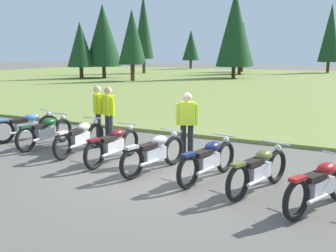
{
  "coord_description": "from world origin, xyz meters",
  "views": [
    {
      "loc": [
        4.2,
        -7.61,
        2.66
      ],
      "look_at": [
        0.0,
        0.6,
        0.9
      ],
      "focal_mm": 42.23,
      "sensor_mm": 36.0,
      "label": 1
    }
  ],
  "objects_px": {
    "motorcycle_maroon": "(113,144)",
    "motorcycle_navy": "(208,159)",
    "motorcycle_cream": "(80,137)",
    "motorcycle_red": "(320,185)",
    "rider_near_row_end": "(187,122)",
    "motorcycle_olive": "(259,169)",
    "rider_with_back_turned": "(109,113)",
    "motorcycle_sky_blue": "(27,126)",
    "motorcycle_british_green": "(46,131)",
    "rider_checking_bike": "(98,111)",
    "motorcycle_silver": "(154,152)"
  },
  "relations": [
    {
      "from": "motorcycle_olive",
      "to": "motorcycle_british_green",
      "type": "bearing_deg",
      "value": 172.15
    },
    {
      "from": "motorcycle_british_green",
      "to": "motorcycle_navy",
      "type": "bearing_deg",
      "value": -7.2
    },
    {
      "from": "motorcycle_maroon",
      "to": "rider_checking_bike",
      "type": "distance_m",
      "value": 2.25
    },
    {
      "from": "motorcycle_sky_blue",
      "to": "motorcycle_british_green",
      "type": "height_order",
      "value": "same"
    },
    {
      "from": "motorcycle_sky_blue",
      "to": "motorcycle_red",
      "type": "relative_size",
      "value": 1.01
    },
    {
      "from": "motorcycle_navy",
      "to": "motorcycle_red",
      "type": "xyz_separation_m",
      "value": [
        2.26,
        -0.6,
        0.0
      ]
    },
    {
      "from": "motorcycle_red",
      "to": "rider_with_back_turned",
      "type": "bearing_deg",
      "value": 159.65
    },
    {
      "from": "motorcycle_sky_blue",
      "to": "motorcycle_maroon",
      "type": "distance_m",
      "value": 3.8
    },
    {
      "from": "motorcycle_navy",
      "to": "motorcycle_silver",
      "type": "bearing_deg",
      "value": -179.8
    },
    {
      "from": "motorcycle_british_green",
      "to": "rider_with_back_turned",
      "type": "distance_m",
      "value": 1.84
    },
    {
      "from": "motorcycle_cream",
      "to": "motorcycle_navy",
      "type": "bearing_deg",
      "value": -7.62
    },
    {
      "from": "motorcycle_maroon",
      "to": "motorcycle_navy",
      "type": "bearing_deg",
      "value": -4.79
    },
    {
      "from": "rider_checking_bike",
      "to": "rider_near_row_end",
      "type": "distance_m",
      "value": 3.1
    },
    {
      "from": "rider_with_back_turned",
      "to": "rider_near_row_end",
      "type": "relative_size",
      "value": 1.0
    },
    {
      "from": "rider_checking_bike",
      "to": "motorcycle_maroon",
      "type": "bearing_deg",
      "value": -43.86
    },
    {
      "from": "motorcycle_cream",
      "to": "rider_near_row_end",
      "type": "height_order",
      "value": "rider_near_row_end"
    },
    {
      "from": "motorcycle_maroon",
      "to": "rider_checking_bike",
      "type": "bearing_deg",
      "value": 136.14
    },
    {
      "from": "motorcycle_sky_blue",
      "to": "motorcycle_red",
      "type": "xyz_separation_m",
      "value": [
        8.5,
        -1.62,
        0.0
      ]
    },
    {
      "from": "motorcycle_maroon",
      "to": "motorcycle_navy",
      "type": "relative_size",
      "value": 1.01
    },
    {
      "from": "motorcycle_cream",
      "to": "rider_checking_bike",
      "type": "bearing_deg",
      "value": 104.93
    },
    {
      "from": "rider_with_back_turned",
      "to": "rider_checking_bike",
      "type": "bearing_deg",
      "value": 162.76
    },
    {
      "from": "rider_with_back_turned",
      "to": "rider_checking_bike",
      "type": "distance_m",
      "value": 0.5
    },
    {
      "from": "motorcycle_british_green",
      "to": "rider_near_row_end",
      "type": "xyz_separation_m",
      "value": [
        4.09,
        0.58,
        0.51
      ]
    },
    {
      "from": "motorcycle_cream",
      "to": "motorcycle_red",
      "type": "bearing_deg",
      "value": -10.38
    },
    {
      "from": "motorcycle_olive",
      "to": "rider_near_row_end",
      "type": "distance_m",
      "value": 2.65
    },
    {
      "from": "motorcycle_olive",
      "to": "motorcycle_red",
      "type": "distance_m",
      "value": 1.21
    },
    {
      "from": "motorcycle_cream",
      "to": "motorcycle_red",
      "type": "distance_m",
      "value": 6.14
    },
    {
      "from": "motorcycle_olive",
      "to": "rider_checking_bike",
      "type": "xyz_separation_m",
      "value": [
        -5.23,
        1.95,
        0.51
      ]
    },
    {
      "from": "motorcycle_silver",
      "to": "motorcycle_olive",
      "type": "distance_m",
      "value": 2.4
    },
    {
      "from": "motorcycle_silver",
      "to": "motorcycle_red",
      "type": "height_order",
      "value": "same"
    },
    {
      "from": "motorcycle_red",
      "to": "rider_checking_bike",
      "type": "xyz_separation_m",
      "value": [
        -6.37,
        2.33,
        0.51
      ]
    },
    {
      "from": "motorcycle_navy",
      "to": "rider_with_back_turned",
      "type": "xyz_separation_m",
      "value": [
        -3.63,
        1.58,
        0.51
      ]
    },
    {
      "from": "motorcycle_cream",
      "to": "motorcycle_red",
      "type": "xyz_separation_m",
      "value": [
        6.04,
        -1.11,
        0.0
      ]
    },
    {
      "from": "rider_with_back_turned",
      "to": "motorcycle_sky_blue",
      "type": "bearing_deg",
      "value": -167.84
    },
    {
      "from": "motorcycle_red",
      "to": "rider_near_row_end",
      "type": "distance_m",
      "value": 3.81
    },
    {
      "from": "motorcycle_olive",
      "to": "rider_near_row_end",
      "type": "relative_size",
      "value": 1.22
    },
    {
      "from": "rider_with_back_turned",
      "to": "rider_near_row_end",
      "type": "bearing_deg",
      "value": -7.78
    },
    {
      "from": "motorcycle_sky_blue",
      "to": "motorcycle_navy",
      "type": "xyz_separation_m",
      "value": [
        6.24,
        -1.02,
        0.0
      ]
    },
    {
      "from": "motorcycle_sky_blue",
      "to": "rider_checking_bike",
      "type": "bearing_deg",
      "value": 18.49
    },
    {
      "from": "motorcycle_british_green",
      "to": "motorcycle_cream",
      "type": "distance_m",
      "value": 1.36
    },
    {
      "from": "motorcycle_navy",
      "to": "motorcycle_cream",
      "type": "bearing_deg",
      "value": 172.38
    },
    {
      "from": "motorcycle_maroon",
      "to": "rider_near_row_end",
      "type": "distance_m",
      "value": 1.87
    },
    {
      "from": "motorcycle_navy",
      "to": "rider_checking_bike",
      "type": "height_order",
      "value": "rider_checking_bike"
    },
    {
      "from": "motorcycle_cream",
      "to": "rider_near_row_end",
      "type": "relative_size",
      "value": 1.26
    },
    {
      "from": "motorcycle_navy",
      "to": "motorcycle_olive",
      "type": "height_order",
      "value": "same"
    },
    {
      "from": "motorcycle_sky_blue",
      "to": "motorcycle_red",
      "type": "distance_m",
      "value": 8.65
    },
    {
      "from": "motorcycle_silver",
      "to": "motorcycle_red",
      "type": "relative_size",
      "value": 1.05
    },
    {
      "from": "motorcycle_maroon",
      "to": "motorcycle_silver",
      "type": "bearing_deg",
      "value": -9.83
    },
    {
      "from": "motorcycle_maroon",
      "to": "motorcycle_olive",
      "type": "xyz_separation_m",
      "value": [
        3.64,
        -0.43,
        0.0
      ]
    },
    {
      "from": "motorcycle_navy",
      "to": "motorcycle_olive",
      "type": "bearing_deg",
      "value": -10.83
    }
  ]
}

